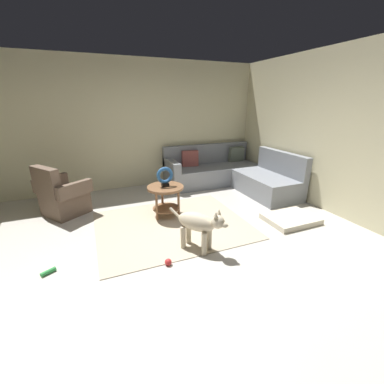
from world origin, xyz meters
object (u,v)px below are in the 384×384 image
Objects in this scene: armchair at (62,197)px; dog at (199,224)px; torus_sculpture at (165,176)px; sectional_couch at (230,174)px; side_table at (166,193)px; dog_bed_mat at (291,219)px; dog_toy_rope at (48,272)px; dog_toy_ball at (168,262)px.

armchair is 2.56m from dog.
sectional_couch is at bearing 28.15° from torus_sculpture.
dog is at bearing -85.21° from side_table.
dog_bed_mat is 1.77m from dog.
sectional_couch is 2.11m from torus_sculpture.
dog_toy_rope is at bearing -37.93° from armchair.
dog_toy_ball is (1.24, -2.07, -0.28)m from armchair.
side_table is (-1.83, -0.98, 0.13)m from sectional_couch.
armchair is 2.43m from dog_toy_ball.
torus_sculpture is 0.41× the size of dog_bed_mat.
side_table is 0.85× the size of dog.
sectional_couch is 2.25× the size of armchair.
torus_sculpture is 2.05m from dog_toy_rope.
armchair reaches higher than dog_bed_mat.
sectional_couch is 2.81× the size of dog_bed_mat.
sectional_couch is at bearing 28.66° from dog_toy_rope.
armchair is at bearing -85.87° from dog.
dog is (0.10, -1.15, -0.33)m from torus_sculpture.
dog_toy_ball is at bearing -15.67° from dog_toy_rope.
dog_bed_mat is (1.82, -0.96, -0.67)m from torus_sculpture.
sectional_couch reaches higher than dog.
dog_bed_mat is at bearing 27.98° from armchair.
armchair is at bearing 120.85° from dog_toy_ball.
dog_bed_mat reaches higher than dog_toy_rope.
dog_toy_ball is (-0.38, -1.31, -0.67)m from torus_sculpture.
dog is at bearing 6.45° from armchair.
dog_bed_mat is (1.82, -0.96, -0.37)m from side_table.
torus_sculpture is 3.90× the size of dog_toy_ball.
dog_toy_ball is at bearing -19.09° from dog.
dog_bed_mat is 2.22m from dog_toy_ball.
torus_sculpture is at bearing -122.91° from dog.
side_table is at bearing 152.09° from dog_bed_mat.
sectional_couch is 2.07m from side_table.
sectional_couch reaches higher than side_table.
dog_toy_rope is (-1.69, -0.94, -0.39)m from side_table.
dog_toy_rope is at bearing 164.33° from dog_toy_ball.
side_table is 7.18× the size of dog_toy_ball.
armchair is at bearing 153.36° from dog_bed_mat.
side_table is at bearing 82.87° from torus_sculpture.
torus_sculpture is 1.20m from dog.
dog_toy_rope is (-1.79, 0.21, -0.35)m from dog.
sectional_couch is 1.96m from dog_bed_mat.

